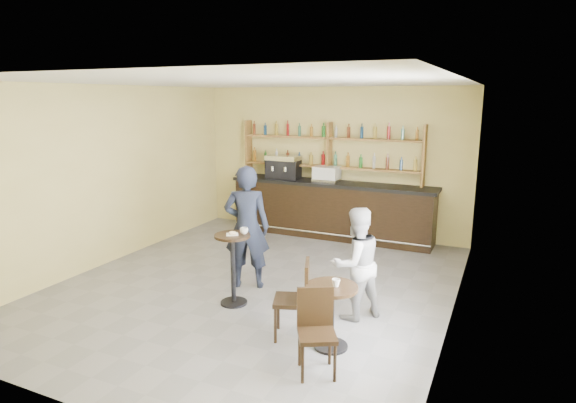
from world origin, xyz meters
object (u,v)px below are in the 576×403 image
at_px(bar_counter, 331,209).
at_px(pedestal_table, 233,269).
at_px(cafe_table, 331,317).
at_px(man_main, 247,227).
at_px(pastry_case, 327,174).
at_px(chair_south, 317,334).
at_px(espresso_machine, 283,167).
at_px(chair_west, 291,299).
at_px(patron_second, 356,263).

bearing_deg(bar_counter, pedestal_table, -91.60).
bearing_deg(cafe_table, bar_counter, 109.81).
xyz_separation_m(man_main, cafe_table, (1.88, -1.28, -0.58)).
bearing_deg(cafe_table, pastry_case, 111.08).
relative_size(pedestal_table, chair_south, 1.13).
height_order(espresso_machine, chair_south, espresso_machine).
distance_m(bar_counter, chair_west, 4.58).
relative_size(espresso_machine, man_main, 0.37).
relative_size(bar_counter, pastry_case, 8.27).
height_order(pastry_case, chair_south, pastry_case).
bearing_deg(cafe_table, chair_south, -85.24).
bearing_deg(pastry_case, chair_south, -69.99).
xyz_separation_m(pedestal_table, chair_south, (1.78, -1.20, -0.06)).
xyz_separation_m(bar_counter, cafe_table, (1.62, -4.50, -0.21)).
bearing_deg(chair_west, espresso_machine, -173.70).
bearing_deg(patron_second, pedestal_table, -39.16).
height_order(cafe_table, patron_second, patron_second).
relative_size(bar_counter, patron_second, 2.87).
distance_m(bar_counter, cafe_table, 4.79).
bearing_deg(pastry_case, bar_counter, 0.72).
xyz_separation_m(pastry_case, man_main, (-0.14, -3.22, -0.39)).
bearing_deg(espresso_machine, cafe_table, -64.96).
height_order(chair_south, patron_second, patron_second).
xyz_separation_m(pastry_case, chair_south, (1.79, -5.10, -0.90)).
relative_size(pedestal_table, chair_west, 1.06).
distance_m(bar_counter, espresso_machine, 1.43).
relative_size(man_main, patron_second, 1.26).
relative_size(bar_counter, pedestal_table, 4.21).
bearing_deg(bar_counter, pastry_case, 180.00).
xyz_separation_m(chair_west, patron_second, (0.56, 0.88, 0.28)).
xyz_separation_m(pastry_case, cafe_table, (1.74, -4.50, -0.97)).
bearing_deg(chair_south, bar_counter, 79.32).
relative_size(pastry_case, man_main, 0.28).
distance_m(bar_counter, pedestal_table, 3.91).
bearing_deg(chair_south, pastry_case, 80.46).
xyz_separation_m(espresso_machine, chair_west, (2.21, -4.45, -0.96)).
bearing_deg(chair_south, espresso_machine, 90.03).
bearing_deg(chair_west, man_main, -152.94).
distance_m(pastry_case, cafe_table, 4.92).
relative_size(espresso_machine, chair_south, 0.76).
bearing_deg(pastry_case, pedestal_table, -89.21).
relative_size(man_main, chair_west, 1.96).
xyz_separation_m(cafe_table, chair_south, (0.05, -0.60, 0.07)).
bearing_deg(patron_second, pastry_case, -113.78).
bearing_deg(cafe_table, patron_second, 89.27).
xyz_separation_m(bar_counter, man_main, (-0.26, -3.22, 0.38)).
distance_m(man_main, chair_south, 2.74).
bearing_deg(cafe_table, chair_west, 174.81).
height_order(chair_west, chair_south, chair_west).
bearing_deg(pedestal_table, cafe_table, -19.09).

